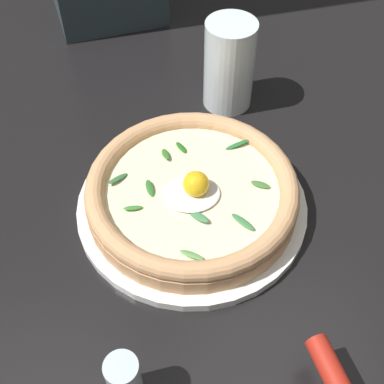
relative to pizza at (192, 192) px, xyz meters
The scene contains 5 objects.
ground_plane 0.07m from the pizza, 138.81° to the right, with size 2.40×2.40×0.03m, color black.
pizza_plate 0.03m from the pizza, 97.96° to the left, with size 0.28×0.28×0.01m, color white.
pizza is the anchor object (origin of this frame).
drinking_glass 0.21m from the pizza, 68.33° to the left, with size 0.07×0.07×0.13m.
pepper_shaker 0.24m from the pizza, 112.56° to the right, with size 0.03×0.03×0.07m, color silver.
Camera 1 is at (-0.01, -0.36, 0.51)m, focal length 48.14 mm.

